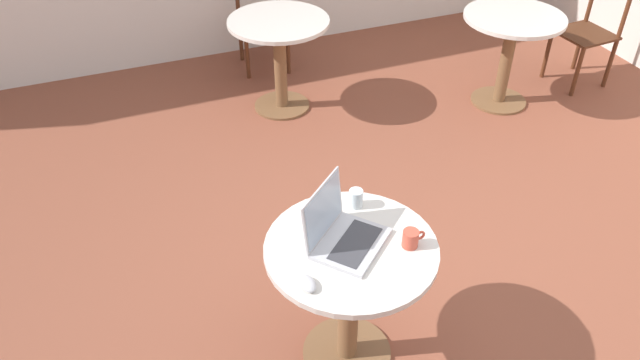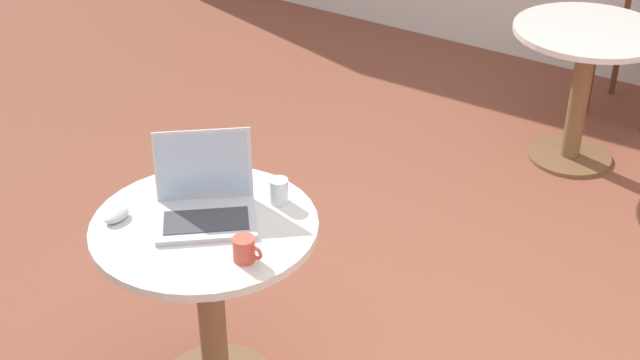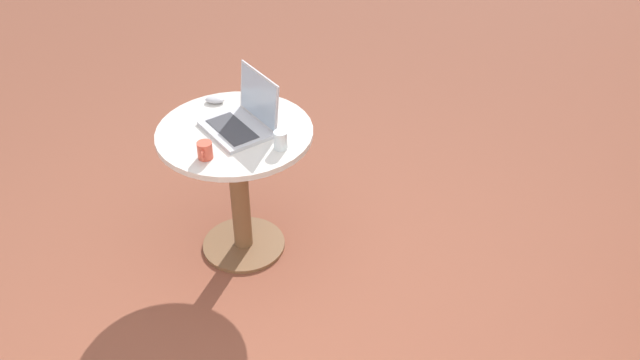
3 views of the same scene
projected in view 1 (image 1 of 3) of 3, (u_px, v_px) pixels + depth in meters
name	position (u px, v px, depth m)	size (l,w,h in m)	color
ground_plane	(401.00, 277.00, 3.60)	(16.00, 16.00, 0.00)	brown
cafe_table_near	(350.00, 279.00, 2.85)	(0.77, 0.77, 0.75)	brown
cafe_table_mid	(510.00, 40.00, 4.84)	(0.77, 0.77, 0.75)	brown
cafe_table_far	(279.00, 45.00, 4.78)	(0.77, 0.77, 0.75)	brown
chair_mid_right	(589.00, 32.00, 5.19)	(0.44, 0.44, 0.91)	#562D19
chair_far_back	(261.00, 17.00, 5.43)	(0.46, 0.46, 0.91)	#562D19
laptop	(342.00, 233.00, 2.71)	(0.44, 0.43, 0.27)	#B7B7BC
mouse	(308.00, 284.00, 2.53)	(0.06, 0.10, 0.03)	#B7B7BC
mug	(411.00, 238.00, 2.70)	(0.11, 0.07, 0.08)	#C64C38
drinking_glass	(356.00, 198.00, 2.91)	(0.07, 0.07, 0.09)	silver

